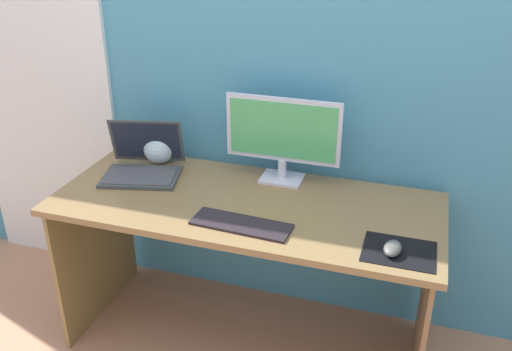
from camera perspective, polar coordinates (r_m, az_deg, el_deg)
The scene contains 10 objects.
ground_plane at distance 2.66m, azimuth -0.97°, elevation -16.54°, with size 8.00×8.00×0.00m, color tan.
wall_back at distance 2.38m, azimuth 1.79°, elevation 12.75°, with size 6.00×0.04×2.50m, color teal.
door_left at distance 2.98m, azimuth -21.70°, elevation 8.86°, with size 0.82×0.02×2.02m, color white.
desk at distance 2.30m, azimuth -1.08°, elevation -5.75°, with size 1.58×0.66×0.72m.
monitor at distance 2.32m, azimuth 2.80°, elevation 4.16°, with size 0.50×0.14×0.37m.
laptop at distance 2.49m, azimuth -11.66°, elevation 1.13°, with size 0.39×0.36×0.23m.
fishbowl at distance 2.59m, azimuth -10.07°, elevation 2.77°, with size 0.14×0.14×0.14m, color silver.
keyboard_external at distance 2.06m, azimuth -1.54°, elevation -5.09°, with size 0.38×0.13×0.01m, color black.
mousepad at distance 1.98m, azimuth 14.65°, elevation -7.64°, with size 0.25×0.20×0.00m, color black.
mouse at distance 1.95m, azimuth 14.01°, elevation -7.36°, with size 0.06×0.10×0.04m, color #52514B.
Camera 1 is at (0.64, -1.85, 1.79)m, focal length 38.49 mm.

